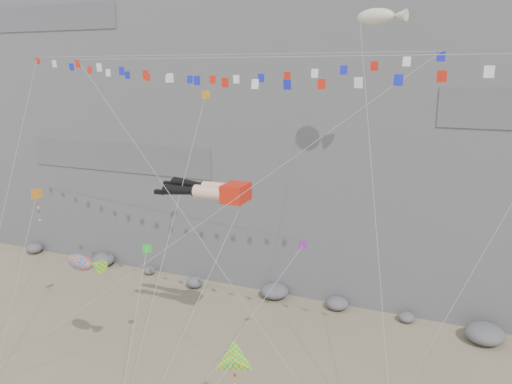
% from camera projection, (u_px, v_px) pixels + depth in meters
% --- Properties ---
extents(cliff, '(80.00, 28.00, 50.00)m').
position_uv_depth(cliff, '(325.00, 30.00, 54.38)').
color(cliff, slate).
rests_on(cliff, ground).
extents(talus_boulders, '(60.00, 3.00, 1.20)m').
position_uv_depth(talus_boulders, '(275.00, 291.00, 46.79)').
color(talus_boulders, slate).
rests_on(talus_boulders, ground).
extents(legs_kite, '(6.60, 14.02, 18.33)m').
position_uv_depth(legs_kite, '(211.00, 190.00, 33.38)').
color(legs_kite, red).
rests_on(legs_kite, ground).
extents(flag_banner_upper, '(31.46, 13.31, 27.63)m').
position_uv_depth(flag_banner_upper, '(200.00, 55.00, 34.40)').
color(flag_banner_upper, red).
rests_on(flag_banner_upper, ground).
extents(flag_banner_lower, '(29.98, 5.52, 23.64)m').
position_uv_depth(flag_banner_lower, '(271.00, 58.00, 27.43)').
color(flag_banner_lower, red).
rests_on(flag_banner_lower, ground).
extents(harlequin_kite, '(1.49, 6.69, 13.39)m').
position_uv_depth(harlequin_kite, '(37.00, 195.00, 36.13)').
color(harlequin_kite, red).
rests_on(harlequin_kite, ground).
extents(fish_windsock, '(9.86, 5.31, 12.49)m').
position_uv_depth(fish_windsock, '(80.00, 262.00, 32.51)').
color(fish_windsock, '#FF4F0D').
rests_on(fish_windsock, ground).
extents(delta_kite, '(4.51, 6.82, 8.62)m').
position_uv_depth(delta_kite, '(234.00, 361.00, 27.58)').
color(delta_kite, yellow).
rests_on(delta_kite, ground).
extents(blimp_windsock, '(6.69, 13.97, 27.80)m').
position_uv_depth(blimp_windsock, '(375.00, 18.00, 33.11)').
color(blimp_windsock, beige).
rests_on(blimp_windsock, ground).
extents(small_kite_a, '(2.71, 16.20, 24.58)m').
position_uv_depth(small_kite_a, '(205.00, 100.00, 36.77)').
color(small_kite_a, orange).
rests_on(small_kite_a, ground).
extents(small_kite_b, '(6.01, 12.55, 16.30)m').
position_uv_depth(small_kite_b, '(301.00, 248.00, 31.87)').
color(small_kite_b, purple).
rests_on(small_kite_b, ground).
extents(small_kite_c, '(3.65, 9.40, 13.43)m').
position_uv_depth(small_kite_c, '(146.00, 251.00, 31.53)').
color(small_kite_c, green).
rests_on(small_kite_c, ground).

